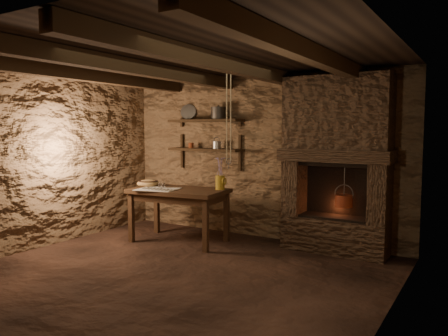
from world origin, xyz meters
The scene contains 25 objects.
floor centered at (0.00, 0.00, 0.00)m, with size 4.50×4.50×0.00m, color black.
back_wall centered at (0.00, 2.00, 1.20)m, with size 4.50×0.04×2.40m, color brown.
front_wall centered at (0.00, -2.00, 1.20)m, with size 4.50×0.04×2.40m, color brown.
left_wall centered at (-2.25, 0.00, 1.20)m, with size 0.04×4.00×2.40m, color brown.
right_wall centered at (2.25, 0.00, 1.20)m, with size 0.04×4.00×2.40m, color brown.
ceiling centered at (0.00, 0.00, 2.40)m, with size 4.50×4.00×0.04m, color black.
beam_far_left centered at (-1.50, 0.00, 2.31)m, with size 0.14×3.95×0.16m, color black.
beam_mid_left centered at (-0.50, 0.00, 2.31)m, with size 0.14×3.95×0.16m, color black.
beam_mid_right centered at (0.50, 0.00, 2.31)m, with size 0.14×3.95×0.16m, color black.
beam_far_right centered at (1.50, 0.00, 2.31)m, with size 0.14×3.95×0.16m, color black.
shelf_lower centered at (-0.85, 1.84, 1.30)m, with size 1.25×0.30×0.04m, color black.
shelf_upper centered at (-0.85, 1.84, 1.75)m, with size 1.25×0.30×0.04m, color black.
hearth centered at (1.25, 1.77, 1.23)m, with size 1.43×0.51×2.30m.
work_table centered at (-0.82, 1.11, 0.41)m, with size 1.41×0.90×0.77m.
linen_cloth centered at (-1.04, 0.91, 0.77)m, with size 0.55×0.45×0.01m, color beige.
pewter_cutlery_row centered at (-1.04, 0.89, 0.78)m, with size 0.46×0.18×0.01m, color gray, non-canonical shape.
drinking_glasses centered at (-1.02, 1.02, 0.81)m, with size 0.18×0.05×0.07m, color white, non-canonical shape.
stoneware_jug centered at (-0.28, 1.36, 0.97)m, with size 0.16×0.16×0.46m.
wooden_bowl centered at (-1.40, 1.12, 0.81)m, with size 0.34×0.34×0.12m, color olive.
iron_stockpot centered at (-0.61, 1.84, 1.85)m, with size 0.22×0.22×0.17m, color #2E2B29.
tin_pan centered at (-1.25, 1.94, 1.90)m, with size 0.25×0.25×0.03m, color #AAAAA5.
small_kettle centered at (-0.64, 1.84, 1.38)m, with size 0.17×0.12×0.18m, color #AAAAA5, non-canonical shape.
rusty_tin centered at (-1.13, 1.84, 1.36)m, with size 0.08×0.08×0.08m, color #592311.
red_pot centered at (1.38, 1.72, 0.71)m, with size 0.25×0.24×0.54m.
hanging_ropes centered at (0.05, 1.05, 1.80)m, with size 0.08×0.08×1.20m, color tan, non-canonical shape.
Camera 1 is at (2.97, -3.81, 1.61)m, focal length 35.00 mm.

